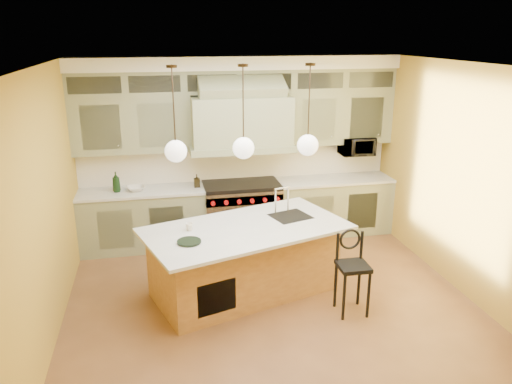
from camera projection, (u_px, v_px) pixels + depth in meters
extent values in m
plane|color=brown|center=(273.00, 307.00, 6.17)|extent=(5.00, 5.00, 0.00)
plane|color=white|center=(275.00, 66.00, 5.28)|extent=(5.00, 5.00, 0.00)
plane|color=#B28D30|center=(237.00, 148.00, 8.05)|extent=(5.00, 0.00, 5.00)
plane|color=#B28D30|center=(361.00, 308.00, 3.40)|extent=(5.00, 0.00, 5.00)
plane|color=#B28D30|center=(43.00, 211.00, 5.24)|extent=(0.00, 5.00, 5.00)
plane|color=#B28D30|center=(469.00, 183.00, 6.21)|extent=(0.00, 5.00, 5.00)
cube|color=gray|center=(143.00, 220.00, 7.76)|extent=(1.90, 0.65, 0.90)
cube|color=gray|center=(332.00, 206.00, 8.36)|extent=(1.90, 0.65, 0.90)
cube|color=silver|center=(141.00, 191.00, 7.61)|extent=(1.90, 0.68, 0.04)
cube|color=silver|center=(334.00, 179.00, 8.21)|extent=(1.90, 0.68, 0.04)
cube|color=white|center=(238.00, 162.00, 8.11)|extent=(5.00, 0.04, 0.56)
cube|color=gray|center=(131.00, 124.00, 7.43)|extent=(1.75, 0.35, 0.85)
cube|color=gray|center=(338.00, 117.00, 8.06)|extent=(1.75, 0.35, 0.85)
cube|color=gray|center=(241.00, 121.00, 7.57)|extent=(1.50, 0.70, 0.75)
cube|color=gray|center=(241.00, 147.00, 7.70)|extent=(1.60, 0.76, 0.10)
cube|color=#333833|center=(238.00, 81.00, 7.56)|extent=(5.00, 0.35, 0.35)
cube|color=white|center=(238.00, 63.00, 7.46)|extent=(5.00, 0.47, 0.20)
cube|color=silver|center=(242.00, 213.00, 8.03)|extent=(1.20, 0.70, 0.90)
cube|color=black|center=(241.00, 185.00, 7.89)|extent=(1.20, 0.70, 0.06)
cube|color=silver|center=(245.00, 200.00, 7.64)|extent=(1.20, 0.06, 0.14)
cube|color=brown|center=(244.00, 261.00, 6.40)|extent=(2.46, 1.70, 0.88)
cube|color=silver|center=(246.00, 229.00, 6.22)|extent=(2.78, 2.01, 0.04)
cube|color=black|center=(290.00, 218.00, 6.59)|extent=(0.59, 0.55, 0.05)
cylinder|color=black|center=(344.00, 297.00, 5.81)|extent=(0.04, 0.04, 0.59)
cylinder|color=black|center=(368.00, 295.00, 5.86)|extent=(0.04, 0.04, 0.59)
cylinder|color=black|center=(335.00, 285.00, 6.09)|extent=(0.04, 0.04, 0.59)
cylinder|color=black|center=(359.00, 283.00, 6.14)|extent=(0.04, 0.04, 0.59)
cube|color=black|center=(353.00, 266.00, 5.88)|extent=(0.36, 0.36, 0.05)
torus|color=black|center=(350.00, 239.00, 5.93)|extent=(0.26, 0.04, 0.26)
imported|color=black|center=(357.00, 146.00, 8.20)|extent=(0.54, 0.37, 0.30)
imported|color=black|center=(116.00, 182.00, 7.47)|extent=(0.12, 0.12, 0.31)
imported|color=black|center=(197.00, 181.00, 7.72)|extent=(0.09, 0.09, 0.20)
imported|color=silver|center=(136.00, 189.00, 7.56)|extent=(0.30, 0.30, 0.07)
imported|color=white|center=(189.00, 227.00, 6.11)|extent=(0.10, 0.10, 0.09)
cylinder|color=#2D2319|center=(172.00, 66.00, 5.50)|extent=(0.12, 0.12, 0.03)
cylinder|color=#2D2319|center=(174.00, 107.00, 5.63)|extent=(0.02, 0.02, 0.93)
sphere|color=white|center=(176.00, 151.00, 5.79)|extent=(0.26, 0.26, 0.26)
cylinder|color=#2D2319|center=(243.00, 65.00, 5.65)|extent=(0.12, 0.12, 0.03)
cylinder|color=#2D2319|center=(243.00, 105.00, 5.79)|extent=(0.02, 0.02, 0.93)
sphere|color=white|center=(244.00, 148.00, 5.95)|extent=(0.26, 0.26, 0.26)
cylinder|color=#2D2319|center=(310.00, 64.00, 5.81)|extent=(0.12, 0.12, 0.03)
cylinder|color=#2D2319|center=(309.00, 103.00, 5.94)|extent=(0.02, 0.02, 0.93)
sphere|color=white|center=(308.00, 145.00, 6.10)|extent=(0.26, 0.26, 0.26)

